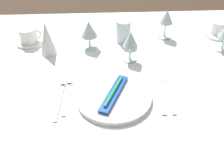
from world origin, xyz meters
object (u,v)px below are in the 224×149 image
object	(u,v)px
fork_inner	(60,97)
coffee_cup_left	(219,28)
wine_glass_centre	(166,19)
coffee_cup_right	(28,35)
spoon_soup	(165,89)
napkin_folded	(47,38)
dinner_plate	(114,97)
dinner_knife	(158,94)
fork_outer	(68,94)
wine_glass_left	(89,30)
toothbrush_package	(114,93)
wine_glass_right	(130,41)
drink_tumbler	(123,32)

from	to	relation	value
fork_inner	coffee_cup_left	xyz separation A→B (m)	(0.75, 0.44, 0.04)
wine_glass_centre	coffee_cup_right	bearing A→B (deg)	-177.89
coffee_cup_left	spoon_soup	bearing A→B (deg)	-130.77
napkin_folded	dinner_plate	bearing A→B (deg)	-49.44
dinner_plate	dinner_knife	size ratio (longest dim) A/B	1.22
dinner_plate	spoon_soup	world-z (taller)	dinner_plate
fork_outer	wine_glass_left	distance (m)	0.35
toothbrush_package	fork_outer	xyz separation A→B (m)	(-0.17, 0.03, -0.02)
wine_glass_left	coffee_cup_right	bearing A→B (deg)	168.57
dinner_plate	napkin_folded	xyz separation A→B (m)	(-0.28, 0.32, 0.07)
napkin_folded	fork_inner	bearing A→B (deg)	-75.04
dinner_knife	wine_glass_left	distance (m)	0.44
coffee_cup_left	wine_glass_right	bearing A→B (deg)	-156.48
dinner_knife	coffee_cup_right	bearing A→B (deg)	143.12
dinner_plate	wine_glass_left	xyz separation A→B (m)	(-0.09, 0.36, 0.08)
spoon_soup	wine_glass_left	bearing A→B (deg)	132.00
dinner_plate	drink_tumbler	size ratio (longest dim) A/B	2.58
dinner_knife	drink_tumbler	distance (m)	0.42
dinner_plate	coffee_cup_left	bearing A→B (deg)	39.26
fork_inner	coffee_cup_left	distance (m)	0.87
toothbrush_package	wine_glass_right	bearing A→B (deg)	71.28
dinner_plate	napkin_folded	bearing A→B (deg)	130.56
dinner_plate	wine_glass_left	distance (m)	0.38
fork_outer	dinner_knife	xyz separation A→B (m)	(0.33, -0.02, 0.00)
coffee_cup_right	drink_tumbler	bearing A→B (deg)	-0.64
drink_tumbler	fork_inner	bearing A→B (deg)	-123.52
fork_outer	napkin_folded	world-z (taller)	napkin_folded
dinner_plate	drink_tumbler	distance (m)	0.42
wine_glass_right	fork_inner	bearing A→B (deg)	-140.27
dinner_plate	drink_tumbler	xyz separation A→B (m)	(0.07, 0.42, 0.04)
wine_glass_centre	wine_glass_right	size ratio (longest dim) A/B	1.05
dinner_plate	drink_tumbler	bearing A→B (deg)	80.48
dinner_knife	spoon_soup	bearing A→B (deg)	40.02
coffee_cup_left	wine_glass_centre	world-z (taller)	wine_glass_centre
fork_outer	wine_glass_centre	xyz separation A→B (m)	(0.45, 0.42, 0.10)
drink_tumbler	napkin_folded	distance (m)	0.36
wine_glass_left	napkin_folded	bearing A→B (deg)	-168.04
wine_glass_centre	toothbrush_package	bearing A→B (deg)	-122.03
fork_inner	wine_glass_centre	size ratio (longest dim) A/B	1.57
dinner_knife	coffee_cup_right	size ratio (longest dim) A/B	2.14
fork_outer	wine_glass_centre	bearing A→B (deg)	42.73
wine_glass_centre	dinner_knife	bearing A→B (deg)	-104.77
toothbrush_package	wine_glass_centre	bearing A→B (deg)	57.97
fork_outer	coffee_cup_right	bearing A→B (deg)	118.55
fork_outer	dinner_knife	world-z (taller)	same
coffee_cup_left	fork_outer	bearing A→B (deg)	-149.77
coffee_cup_left	coffee_cup_right	size ratio (longest dim) A/B	0.91
toothbrush_package	coffee_cup_left	size ratio (longest dim) A/B	2.14
dinner_plate	wine_glass_right	size ratio (longest dim) A/B	2.00
spoon_soup	napkin_folded	xyz separation A→B (m)	(-0.48, 0.28, 0.07)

